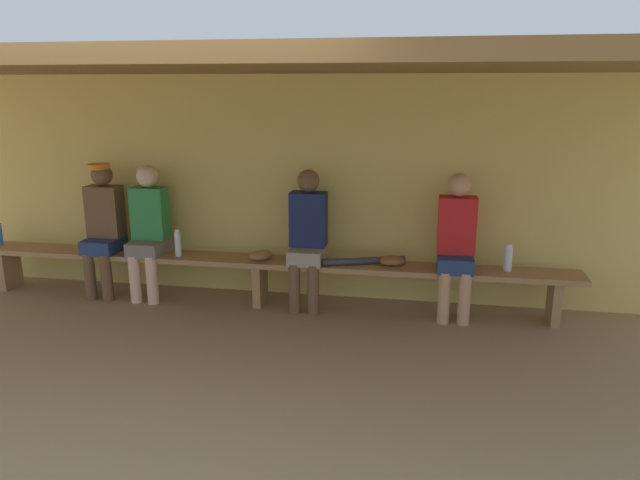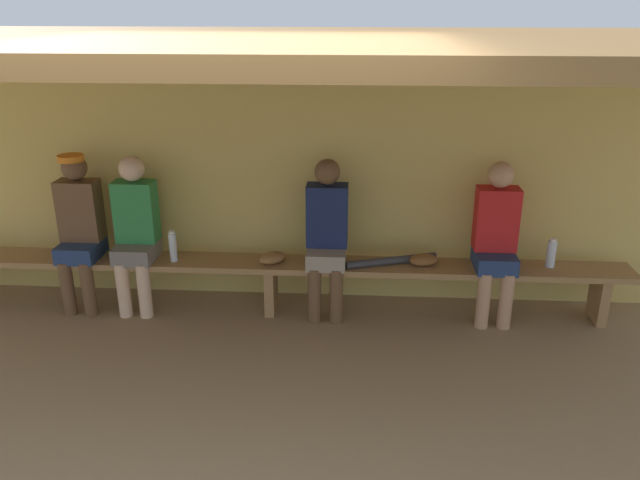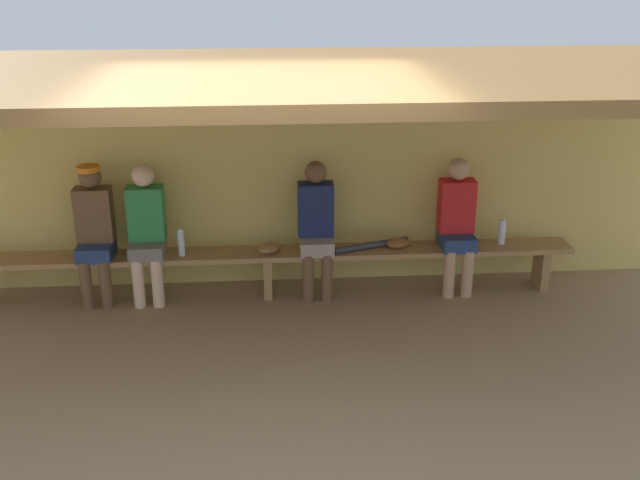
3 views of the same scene
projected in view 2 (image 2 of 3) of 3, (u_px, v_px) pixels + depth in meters
ground_plane at (239, 420)px, 4.10m from camera, size 24.00×24.00×0.00m
back_wall at (275, 174)px, 5.58m from camera, size 8.00×0.20×2.20m
dugout_roof at (243, 46)px, 3.96m from camera, size 8.00×2.80×0.12m
bench at (270, 269)px, 5.41m from camera, size 6.00×0.36×0.46m
player_in_blue at (79, 225)px, 5.39m from camera, size 0.34×0.42×1.34m
player_leftmost at (135, 228)px, 5.36m from camera, size 0.34×0.42×1.34m
player_middle at (327, 232)px, 5.26m from camera, size 0.34×0.42×1.34m
player_in_red at (496, 236)px, 5.18m from camera, size 0.34×0.42×1.34m
water_bottle_clear at (173, 247)px, 5.35m from camera, size 0.06×0.06×0.27m
water_bottle_orange at (551, 253)px, 5.24m from camera, size 0.08×0.08×0.25m
baseball_glove_tan at (423, 260)px, 5.30m from camera, size 0.28×0.23×0.09m
baseball_glove_dark_brown at (272, 258)px, 5.34m from camera, size 0.29×0.29×0.09m
baseball_bat at (391, 261)px, 5.31m from camera, size 0.77×0.32×0.07m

